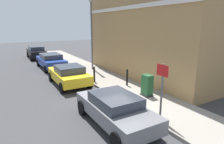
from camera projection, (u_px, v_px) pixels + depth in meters
ground at (114, 106)px, 9.36m from camera, size 80.00×80.00×0.00m
sidewalk at (95, 74)px, 15.28m from camera, size 2.71×30.00×0.15m
corner_building at (159, 22)px, 14.69m from camera, size 6.31×11.71×8.11m
car_grey at (115, 108)px, 7.53m from camera, size 1.80×4.04×1.25m
car_yellow at (69, 74)px, 12.61m from camera, size 1.95×3.96×1.30m
car_blue at (51, 60)px, 17.44m from camera, size 1.98×4.34×1.32m
car_black at (36, 52)px, 22.55m from camera, size 1.83×4.32×1.43m
utility_cabinet at (147, 86)px, 10.25m from camera, size 0.46×0.61×1.15m
bollard_near_cabinet at (127, 77)px, 11.99m from camera, size 0.14×0.14×1.04m
bollard_far_kerb at (94, 74)px, 12.76m from camera, size 0.14×0.14×1.04m
street_sign at (162, 84)px, 7.38m from camera, size 0.08×0.60×2.30m
lamppost at (92, 32)px, 15.84m from camera, size 0.20×0.44×5.72m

